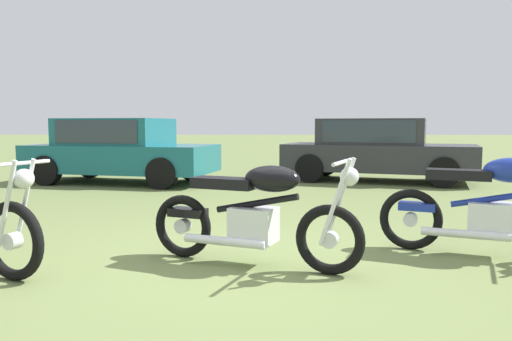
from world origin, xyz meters
TOP-DOWN VIEW (x-y plane):
  - ground_plane at (0.00, 0.00)m, footprint 120.00×120.00m
  - motorcycle_black at (0.14, -0.02)m, footprint 1.96×1.05m
  - motorcycle_blue at (2.44, 0.30)m, footprint 1.95×1.06m
  - car_teal at (-2.97, 6.47)m, footprint 4.36×2.65m
  - car_charcoal at (2.82, 6.85)m, footprint 4.54×3.03m

SIDE VIEW (x-z plane):
  - ground_plane at x=0.00m, z-range 0.00..0.00m
  - motorcycle_black at x=0.14m, z-range -0.03..0.99m
  - motorcycle_blue at x=2.44m, z-range -0.02..1.00m
  - car_teal at x=-2.97m, z-range 0.08..1.51m
  - car_charcoal at x=2.82m, z-range 0.08..1.51m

